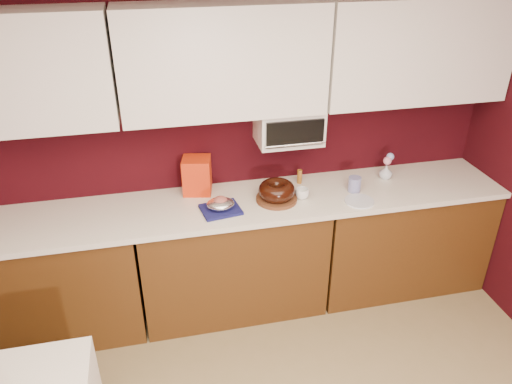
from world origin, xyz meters
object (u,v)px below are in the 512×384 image
object	(u,v)px
toaster_oven	(289,125)
pandoro_box	(197,175)
bundt_cake	(277,190)
foil_ham_nest	(220,204)
flower_vase	(386,171)
coffee_mug	(302,193)
blue_jar	(355,184)

from	to	relation	value
toaster_oven	pandoro_box	bearing A→B (deg)	176.12
bundt_cake	foil_ham_nest	bearing A→B (deg)	-172.36
toaster_oven	bundt_cake	bearing A→B (deg)	-122.73
pandoro_box	flower_vase	distance (m)	1.42
toaster_oven	flower_vase	bearing A→B (deg)	-4.13
toaster_oven	bundt_cake	world-z (taller)	toaster_oven
foil_ham_nest	flower_vase	distance (m)	1.31
coffee_mug	flower_vase	distance (m)	0.73
foil_ham_nest	blue_jar	xyz separation A→B (m)	(0.99, 0.07, -0.00)
pandoro_box	toaster_oven	bearing A→B (deg)	7.90
blue_jar	flower_vase	world-z (taller)	flower_vase
bundt_cake	flower_vase	xyz separation A→B (m)	(0.89, 0.15, -0.02)
foil_ham_nest	pandoro_box	xyz separation A→B (m)	(-0.12, 0.30, 0.08)
bundt_cake	pandoro_box	world-z (taller)	pandoro_box
toaster_oven	flower_vase	size ratio (longest dim) A/B	3.78
foil_ham_nest	toaster_oven	bearing A→B (deg)	25.71
foil_ham_nest	flower_vase	size ratio (longest dim) A/B	1.57
toaster_oven	bundt_cake	xyz separation A→B (m)	(-0.13, -0.20, -0.39)
coffee_mug	bundt_cake	bearing A→B (deg)	176.51
blue_jar	flower_vase	xyz separation A→B (m)	(0.31, 0.14, 0.00)
toaster_oven	pandoro_box	world-z (taller)	toaster_oven
bundt_cake	blue_jar	size ratio (longest dim) A/B	2.34
blue_jar	flower_vase	size ratio (longest dim) A/B	0.92
bundt_cake	foil_ham_nest	xyz separation A→B (m)	(-0.41, -0.05, -0.03)
bundt_cake	flower_vase	size ratio (longest dim) A/B	2.15
bundt_cake	pandoro_box	distance (m)	0.58
coffee_mug	blue_jar	bearing A→B (deg)	3.37
pandoro_box	coffee_mug	xyz separation A→B (m)	(0.71, -0.26, -0.09)
pandoro_box	blue_jar	distance (m)	1.14
pandoro_box	flower_vase	size ratio (longest dim) A/B	2.23
toaster_oven	bundt_cake	size ratio (longest dim) A/B	1.76
pandoro_box	flower_vase	bearing A→B (deg)	7.76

